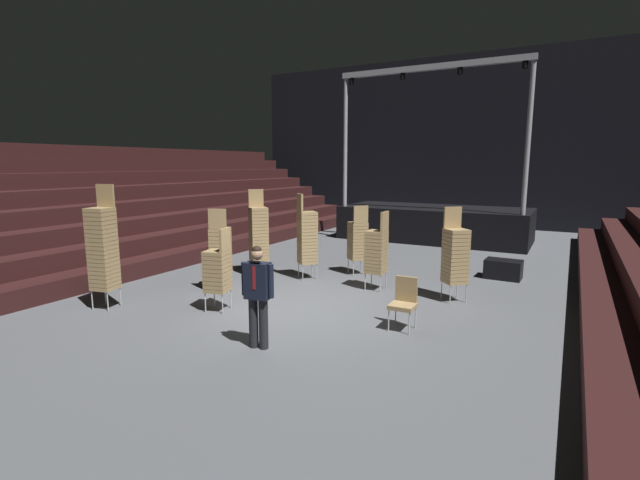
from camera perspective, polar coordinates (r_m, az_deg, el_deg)
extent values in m
cube|color=#515459|center=(9.53, -2.29, -8.98)|extent=(22.00, 30.00, 0.10)
cube|color=black|center=(23.22, 17.64, 11.61)|extent=(22.00, 0.30, 8.00)
cube|color=black|center=(13.60, -19.75, -2.70)|extent=(0.75, 24.00, 0.45)
cube|color=black|center=(14.09, -21.87, -0.56)|extent=(0.75, 24.00, 0.45)
cube|color=black|center=(14.61, -23.85, 1.43)|extent=(0.75, 24.00, 0.45)
cube|color=black|center=(15.16, -25.68, 3.29)|extent=(0.75, 24.00, 0.45)
cube|color=black|center=(15.75, -27.39, 5.00)|extent=(0.75, 24.00, 0.45)
cube|color=black|center=(16.35, -28.99, 6.59)|extent=(0.75, 24.00, 0.45)
cube|color=black|center=(16.99, -30.47, 8.06)|extent=(0.75, 24.00, 0.45)
cube|color=black|center=(17.64, -31.86, 9.41)|extent=(0.75, 24.00, 0.45)
cube|color=black|center=(9.16, 32.16, -9.43)|extent=(0.75, 24.00, 0.45)
cube|color=black|center=(18.56, 14.08, 2.01)|extent=(7.09, 3.13, 1.29)
cylinder|color=#9EA0A8|center=(18.34, 3.18, 12.06)|extent=(0.16, 0.16, 5.01)
cylinder|color=#9EA0A8|center=(16.57, 24.59, 11.51)|extent=(0.16, 0.16, 5.01)
cube|color=#9EA0A8|center=(17.47, 13.68, 20.23)|extent=(6.79, 0.20, 0.20)
cylinder|color=black|center=(18.48, 3.98, 19.16)|extent=(0.18, 0.18, 0.22)
cylinder|color=black|center=(17.73, 10.30, 19.46)|extent=(0.18, 0.18, 0.22)
cylinder|color=black|center=(17.18, 17.11, 19.53)|extent=(0.18, 0.18, 0.22)
cylinder|color=black|center=(16.86, 24.26, 19.33)|extent=(0.18, 0.18, 0.22)
cylinder|color=black|center=(7.54, -7.08, -10.35)|extent=(0.15, 0.15, 0.83)
cylinder|color=black|center=(7.62, -8.30, -10.16)|extent=(0.15, 0.15, 0.83)
cube|color=silver|center=(7.32, -8.04, -5.15)|extent=(0.19, 0.13, 0.59)
cube|color=black|center=(7.37, -7.82, -5.04)|extent=(0.43, 0.29, 0.59)
cube|color=maroon|center=(7.26, -8.26, -4.71)|extent=(0.06, 0.02, 0.38)
cylinder|color=black|center=(7.26, -6.17, -5.13)|extent=(0.11, 0.11, 0.54)
cylinder|color=black|center=(7.48, -9.42, -4.78)|extent=(0.11, 0.11, 0.54)
sphere|color=tan|center=(7.28, -7.89, -1.75)|extent=(0.19, 0.19, 0.19)
sphere|color=black|center=(7.27, -7.90, -1.33)|extent=(0.16, 0.16, 0.16)
cylinder|color=#B2B5BA|center=(9.57, -14.13, -7.61)|extent=(0.02, 0.02, 0.40)
cylinder|color=#B2B5BA|center=(9.89, -13.07, -7.01)|extent=(0.02, 0.02, 0.40)
cylinder|color=#B2B5BA|center=(9.40, -12.09, -7.85)|extent=(0.02, 0.02, 0.40)
cylinder|color=#B2B5BA|center=(9.72, -11.07, -7.23)|extent=(0.02, 0.02, 0.40)
cube|color=#A38456|center=(9.58, -12.64, -6.03)|extent=(0.53, 0.53, 0.08)
cube|color=#A38456|center=(9.55, -12.66, -5.54)|extent=(0.53, 0.53, 0.08)
cube|color=#A38456|center=(9.53, -12.68, -5.04)|extent=(0.53, 0.53, 0.08)
cube|color=#A38456|center=(9.51, -12.70, -4.55)|extent=(0.53, 0.53, 0.08)
cube|color=#A38456|center=(9.49, -12.72, -4.05)|extent=(0.53, 0.53, 0.08)
cube|color=#A38456|center=(9.47, -12.74, -3.55)|extent=(0.53, 0.53, 0.08)
cube|color=#A38456|center=(9.46, -12.75, -3.05)|extent=(0.53, 0.53, 0.08)
cube|color=#A38456|center=(9.44, -12.77, -2.55)|extent=(0.53, 0.53, 0.08)
cube|color=#A38456|center=(9.42, -12.79, -2.04)|extent=(0.53, 0.53, 0.08)
cube|color=#A38456|center=(9.40, -12.81, -1.53)|extent=(0.53, 0.53, 0.08)
cube|color=#A38456|center=(9.27, -11.80, 0.06)|extent=(0.15, 0.40, 0.46)
cylinder|color=#B2B5BA|center=(10.93, 5.66, -5.22)|extent=(0.02, 0.02, 0.40)
cylinder|color=#B2B5BA|center=(11.27, 6.44, -4.79)|extent=(0.02, 0.02, 0.40)
cylinder|color=#B2B5BA|center=(10.79, 7.51, -5.45)|extent=(0.02, 0.02, 0.40)
cylinder|color=#B2B5BA|center=(11.13, 8.25, -5.00)|extent=(0.02, 0.02, 0.40)
cube|color=#A38456|center=(10.97, 6.99, -3.89)|extent=(0.44, 0.44, 0.08)
cube|color=#A38456|center=(10.95, 7.00, -3.45)|extent=(0.44, 0.44, 0.08)
cube|color=#A38456|center=(10.93, 7.01, -3.02)|extent=(0.44, 0.44, 0.08)
cube|color=#A38456|center=(10.91, 7.02, -2.58)|extent=(0.44, 0.44, 0.08)
cube|color=#A38456|center=(10.90, 7.03, -2.15)|extent=(0.44, 0.44, 0.08)
cube|color=#A38456|center=(10.88, 7.03, -1.71)|extent=(0.44, 0.44, 0.08)
cube|color=#A38456|center=(10.86, 7.04, -1.27)|extent=(0.44, 0.44, 0.08)
cube|color=#A38456|center=(10.85, 7.05, -0.83)|extent=(0.44, 0.44, 0.08)
cube|color=#A38456|center=(10.83, 7.06, -0.39)|extent=(0.44, 0.44, 0.08)
cube|color=#A38456|center=(10.82, 7.07, 0.06)|extent=(0.44, 0.44, 0.08)
cube|color=#A38456|center=(10.80, 7.08, 0.50)|extent=(0.44, 0.44, 0.08)
cube|color=#A38456|center=(10.79, 7.09, 0.95)|extent=(0.44, 0.44, 0.08)
cube|color=#A38456|center=(10.68, 8.09, 2.32)|extent=(0.05, 0.41, 0.46)
cylinder|color=#B2B5BA|center=(11.29, -12.88, -4.93)|extent=(0.02, 0.02, 0.40)
cylinder|color=#B2B5BA|center=(11.20, -11.00, -4.98)|extent=(0.02, 0.02, 0.40)
cylinder|color=#B2B5BA|center=(10.94, -13.39, -5.42)|extent=(0.02, 0.02, 0.40)
cylinder|color=#B2B5BA|center=(10.85, -11.44, -5.48)|extent=(0.02, 0.02, 0.40)
cube|color=#A38456|center=(11.01, -12.22, -3.98)|extent=(0.59, 0.59, 0.08)
cube|color=#A38456|center=(10.99, -12.24, -3.55)|extent=(0.59, 0.59, 0.08)
cube|color=#A38456|center=(10.97, -12.25, -3.12)|extent=(0.59, 0.59, 0.08)
cube|color=#A38456|center=(10.96, -12.27, -2.68)|extent=(0.59, 0.59, 0.08)
cube|color=#A38456|center=(10.94, -12.28, -2.25)|extent=(0.59, 0.59, 0.08)
cube|color=#A38456|center=(10.92, -12.30, -1.81)|extent=(0.59, 0.59, 0.08)
cube|color=#A38456|center=(10.91, -12.31, -1.37)|extent=(0.59, 0.59, 0.08)
cube|color=#A38456|center=(10.89, -12.33, -0.94)|extent=(0.59, 0.59, 0.08)
cube|color=#A38456|center=(10.88, -12.35, -0.49)|extent=(0.59, 0.59, 0.08)
cube|color=#A38456|center=(10.86, -12.36, -0.05)|extent=(0.59, 0.59, 0.08)
cube|color=#A38456|center=(10.85, -12.38, 0.39)|extent=(0.59, 0.59, 0.08)
cube|color=#A38456|center=(10.84, -12.39, 0.83)|extent=(0.59, 0.59, 0.08)
cube|color=#A38456|center=(10.82, -12.41, 1.28)|extent=(0.59, 0.59, 0.08)
cube|color=#A38456|center=(10.60, -12.72, 2.58)|extent=(0.38, 0.23, 0.46)
cylinder|color=#B2B5BA|center=(12.23, -1.00, -3.59)|extent=(0.02, 0.02, 0.40)
cylinder|color=#B2B5BA|center=(11.88, -0.42, -3.98)|extent=(0.02, 0.02, 0.40)
cylinder|color=#B2B5BA|center=(12.11, -2.71, -3.72)|extent=(0.02, 0.02, 0.40)
cylinder|color=#B2B5BA|center=(11.76, -2.17, -4.12)|extent=(0.02, 0.02, 0.40)
cube|color=#A38456|center=(11.94, -1.58, -2.72)|extent=(0.62, 0.62, 0.08)
cube|color=#A38456|center=(11.92, -1.58, -2.32)|extent=(0.62, 0.62, 0.08)
cube|color=#A38456|center=(11.90, -1.58, -1.92)|extent=(0.62, 0.62, 0.08)
cube|color=#A38456|center=(11.89, -1.58, -1.52)|extent=(0.62, 0.62, 0.08)
cube|color=#A38456|center=(11.87, -1.59, -1.12)|extent=(0.62, 0.62, 0.08)
cube|color=#A38456|center=(11.86, -1.59, -0.71)|extent=(0.62, 0.62, 0.08)
cube|color=#A38456|center=(11.84, -1.59, -0.31)|extent=(0.62, 0.62, 0.08)
cube|color=#A38456|center=(11.83, -1.59, 0.10)|extent=(0.62, 0.62, 0.08)
cube|color=#A38456|center=(11.81, -1.59, 0.51)|extent=(0.62, 0.62, 0.08)
cube|color=#A38456|center=(11.80, -1.60, 0.91)|extent=(0.62, 0.62, 0.08)
cube|color=#A38456|center=(11.79, -1.60, 1.32)|extent=(0.62, 0.62, 0.08)
cube|color=#A38456|center=(11.78, -1.60, 1.73)|extent=(0.62, 0.62, 0.08)
cube|color=#A38456|center=(11.77, -1.60, 2.14)|extent=(0.62, 0.62, 0.08)
cube|color=#A38456|center=(11.75, -1.60, 2.55)|extent=(0.62, 0.62, 0.08)
cube|color=#A38456|center=(11.74, -1.61, 2.96)|extent=(0.62, 0.62, 0.08)
cube|color=#A38456|center=(11.74, -1.61, 3.38)|extent=(0.62, 0.62, 0.08)
cube|color=#A38456|center=(11.65, -2.53, 4.67)|extent=(0.34, 0.31, 0.46)
cylinder|color=#B2B5BA|center=(12.62, 3.54, -3.20)|extent=(0.02, 0.02, 0.40)
cylinder|color=#B2B5BA|center=(12.76, 5.13, -3.07)|extent=(0.02, 0.02, 0.40)
cylinder|color=#B2B5BA|center=(12.27, 4.20, -3.56)|extent=(0.02, 0.02, 0.40)
cylinder|color=#B2B5BA|center=(12.42, 5.82, -3.43)|extent=(0.02, 0.02, 0.40)
cube|color=#A38456|center=(12.46, 4.69, -2.23)|extent=(0.62, 0.62, 0.08)
cube|color=#A38456|center=(12.45, 4.69, -1.84)|extent=(0.62, 0.62, 0.08)
cube|color=#A38456|center=(12.43, 4.70, -1.46)|extent=(0.62, 0.62, 0.08)
cube|color=#A38456|center=(12.41, 4.70, -1.07)|extent=(0.62, 0.62, 0.08)
cube|color=#A38456|center=(12.40, 4.71, -0.69)|extent=(0.62, 0.62, 0.08)
cube|color=#A38456|center=(12.38, 4.71, -0.30)|extent=(0.62, 0.62, 0.08)
cube|color=#A38456|center=(12.37, 4.72, 0.09)|extent=(0.62, 0.62, 0.08)
cube|color=#A38456|center=(12.36, 4.72, 0.48)|extent=(0.62, 0.62, 0.08)
cube|color=#A38456|center=(12.34, 4.73, 0.87)|extent=(0.62, 0.62, 0.08)
cube|color=#A38456|center=(12.33, 4.74, 1.26)|extent=(0.62, 0.62, 0.08)
cube|color=#A38456|center=(12.32, 4.74, 1.65)|extent=(0.62, 0.62, 0.08)
cube|color=#A38456|center=(12.31, 4.75, 2.04)|extent=(0.62, 0.62, 0.08)
cube|color=#A38456|center=(12.10, 5.12, 3.20)|extent=(0.31, 0.33, 0.46)
cylinder|color=#B2B5BA|center=(12.24, -6.50, -3.64)|extent=(0.02, 0.02, 0.40)
cylinder|color=#B2B5BA|center=(12.14, -8.22, -3.78)|extent=(0.02, 0.02, 0.40)
cylinder|color=#B2B5BA|center=(12.60, -6.98, -3.27)|extent=(0.02, 0.02, 0.40)
cylinder|color=#B2B5BA|center=(12.50, -8.66, -3.40)|extent=(0.02, 0.02, 0.40)
cube|color=#A38456|center=(12.32, -7.62, -2.42)|extent=(0.62, 0.62, 0.08)
cube|color=#A38456|center=(12.30, -7.62, -2.03)|extent=(0.62, 0.62, 0.08)
cube|color=#A38456|center=(12.28, -7.63, -1.64)|extent=(0.62, 0.62, 0.08)
cube|color=#A38456|center=(12.27, -7.64, -1.25)|extent=(0.62, 0.62, 0.08)
cube|color=#A38456|center=(12.25, -7.65, -0.86)|extent=(0.62, 0.62, 0.08)
cube|color=#A38456|center=(12.24, -7.66, -0.47)|extent=(0.62, 0.62, 0.08)
cube|color=#A38456|center=(12.22, -7.67, -0.08)|extent=(0.62, 0.62, 0.08)
cube|color=#A38456|center=(12.21, -7.68, 0.31)|extent=(0.62, 0.62, 0.08)
cube|color=#A38456|center=(12.20, -7.69, 0.71)|extent=(0.62, 0.62, 0.08)
cube|color=#A38456|center=(12.18, -7.69, 1.10)|extent=(0.62, 0.62, 0.08)
cube|color=#A38456|center=(12.17, -7.70, 1.50)|extent=(0.62, 0.62, 0.08)
cube|color=#A38456|center=(12.16, -7.71, 1.89)|extent=(0.62, 0.62, 0.08)
cube|color=#A38456|center=(12.15, -7.72, 2.29)|extent=(0.62, 0.62, 0.08)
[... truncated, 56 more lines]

